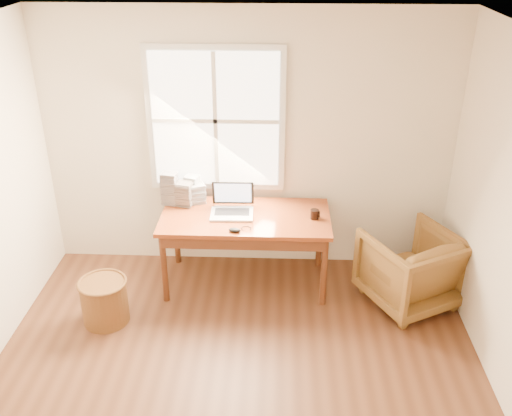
{
  "coord_description": "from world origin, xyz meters",
  "views": [
    {
      "loc": [
        0.3,
        -2.96,
        3.26
      ],
      "look_at": [
        0.11,
        1.65,
        0.91
      ],
      "focal_mm": 40.0,
      "sensor_mm": 36.0,
      "label": 1
    }
  ],
  "objects_px": {
    "desk": "(245,217)",
    "coffee_mug": "(314,214)",
    "armchair": "(411,268)",
    "laptop": "(232,200)",
    "cd_stack_a": "(192,188)",
    "wicker_stool": "(105,302)"
  },
  "relations": [
    {
      "from": "desk",
      "to": "laptop",
      "type": "bearing_deg",
      "value": -178.69
    },
    {
      "from": "desk",
      "to": "coffee_mug",
      "type": "xyz_separation_m",
      "value": [
        0.65,
        -0.03,
        0.06
      ]
    },
    {
      "from": "desk",
      "to": "coffee_mug",
      "type": "height_order",
      "value": "coffee_mug"
    },
    {
      "from": "armchair",
      "to": "laptop",
      "type": "height_order",
      "value": "laptop"
    },
    {
      "from": "desk",
      "to": "wicker_stool",
      "type": "height_order",
      "value": "desk"
    },
    {
      "from": "wicker_stool",
      "to": "coffee_mug",
      "type": "relative_size",
      "value": 4.55
    },
    {
      "from": "cd_stack_a",
      "to": "laptop",
      "type": "bearing_deg",
      "value": -36.87
    },
    {
      "from": "armchair",
      "to": "cd_stack_a",
      "type": "relative_size",
      "value": 2.99
    },
    {
      "from": "coffee_mug",
      "to": "cd_stack_a",
      "type": "xyz_separation_m",
      "value": [
        -1.19,
        0.34,
        0.09
      ]
    },
    {
      "from": "desk",
      "to": "coffee_mug",
      "type": "bearing_deg",
      "value": -2.92
    },
    {
      "from": "laptop",
      "to": "coffee_mug",
      "type": "distance_m",
      "value": 0.79
    },
    {
      "from": "desk",
      "to": "coffee_mug",
      "type": "distance_m",
      "value": 0.65
    },
    {
      "from": "wicker_stool",
      "to": "cd_stack_a",
      "type": "relative_size",
      "value": 1.54
    },
    {
      "from": "armchair",
      "to": "cd_stack_a",
      "type": "distance_m",
      "value": 2.23
    },
    {
      "from": "laptop",
      "to": "coffee_mug",
      "type": "bearing_deg",
      "value": -3.67
    },
    {
      "from": "desk",
      "to": "wicker_stool",
      "type": "relative_size",
      "value": 3.92
    },
    {
      "from": "wicker_stool",
      "to": "cd_stack_a",
      "type": "distance_m",
      "value": 1.37
    },
    {
      "from": "desk",
      "to": "cd_stack_a",
      "type": "bearing_deg",
      "value": 150.43
    },
    {
      "from": "cd_stack_a",
      "to": "coffee_mug",
      "type": "bearing_deg",
      "value": -15.96
    },
    {
      "from": "laptop",
      "to": "wicker_stool",
      "type": "bearing_deg",
      "value": -150.18
    },
    {
      "from": "desk",
      "to": "cd_stack_a",
      "type": "relative_size",
      "value": 6.05
    },
    {
      "from": "armchair",
      "to": "coffee_mug",
      "type": "distance_m",
      "value": 1.02
    }
  ]
}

